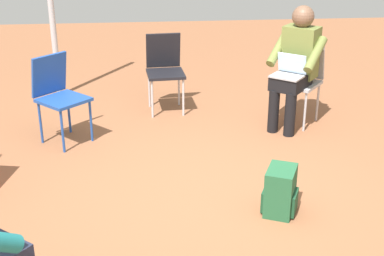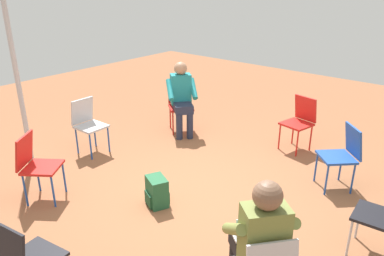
% 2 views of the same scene
% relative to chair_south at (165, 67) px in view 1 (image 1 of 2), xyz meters
% --- Properties ---
extents(ground_plane, '(14.00, 14.00, 0.00)m').
position_rel_chair_south_xyz_m(ground_plane, '(-0.27, 2.06, -0.50)').
color(ground_plane, brown).
extents(chair_south, '(0.43, 0.46, 0.85)m').
position_rel_chair_south_xyz_m(chair_south, '(0.00, 0.00, 0.00)').
color(chair_south, black).
rests_on(chair_south, ground).
extents(chair_southwest, '(0.58, 0.58, 0.85)m').
position_rel_chair_south_xyz_m(chair_southwest, '(-1.40, 0.49, 0.00)').
color(chair_southwest, '#B7B7BC').
rests_on(chair_southwest, ground).
extents(chair_southeast, '(0.58, 0.58, 0.85)m').
position_rel_chair_south_xyz_m(chair_southeast, '(1.05, 0.78, 0.00)').
color(chair_southeast, '#1E4799').
rests_on(chair_southeast, ground).
extents(person_with_laptop, '(0.63, 0.64, 1.24)m').
position_rel_chair_south_xyz_m(person_with_laptop, '(-1.30, 0.62, 0.20)').
color(person_with_laptop, black).
rests_on(person_with_laptop, ground).
extents(backpack_near_laptop_user, '(0.31, 0.34, 0.36)m').
position_rel_chair_south_xyz_m(backpack_near_laptop_user, '(-0.75, 2.29, -0.34)').
color(backpack_near_laptop_user, '#235B38').
rests_on(backpack_near_laptop_user, ground).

